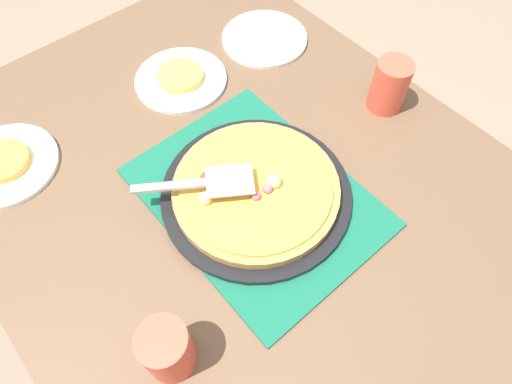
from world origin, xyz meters
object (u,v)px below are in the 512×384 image
(pizza, at_px, (255,189))
(cup_corner, at_px, (388,85))
(served_slice_right, at_px, (3,161))
(plate_side, at_px, (265,38))
(plate_far_right, at_px, (5,165))
(cup_near, at_px, (167,350))
(pizza_server, at_px, (204,183))
(pizza_pan, at_px, (256,194))
(plate_near_left, at_px, (181,80))
(served_slice_left, at_px, (180,76))

(pizza, relative_size, cup_corner, 2.75)
(served_slice_right, bearing_deg, plate_side, 85.55)
(pizza, xyz_separation_m, plate_far_right, (-0.40, -0.35, -0.03))
(plate_far_right, distance_m, cup_near, 0.56)
(pizza, height_order, served_slice_right, pizza)
(cup_near, bearing_deg, served_slice_right, -175.59)
(pizza, relative_size, pizza_server, 1.54)
(plate_side, relative_size, cup_corner, 1.83)
(pizza, xyz_separation_m, plate_side, (-0.35, 0.33, -0.03))
(cup_corner, distance_m, pizza_server, 0.47)
(pizza_pan, xyz_separation_m, cup_near, (0.15, -0.31, 0.05))
(pizza_pan, relative_size, plate_near_left, 1.73)
(pizza, xyz_separation_m, plate_near_left, (-0.37, 0.08, -0.03))
(plate_near_left, relative_size, cup_near, 1.83)
(pizza, xyz_separation_m, cup_near, (0.15, -0.31, 0.03))
(served_slice_left, xyz_separation_m, cup_near, (0.52, -0.39, 0.04))
(plate_far_right, bearing_deg, served_slice_right, 0.00)
(plate_far_right, relative_size, plate_side, 1.00)
(plate_side, bearing_deg, cup_near, -51.97)
(plate_side, bearing_deg, served_slice_right, -94.45)
(served_slice_left, relative_size, pizza_server, 0.51)
(served_slice_right, distance_m, cup_corner, 0.84)
(cup_near, height_order, pizza_server, cup_near)
(cup_near, distance_m, cup_corner, 0.71)
(pizza_pan, xyz_separation_m, plate_side, (-0.35, 0.33, -0.01))
(pizza_pan, bearing_deg, plate_far_right, -138.97)
(pizza_pan, xyz_separation_m, plate_far_right, (-0.40, -0.35, -0.01))
(pizza, height_order, plate_far_right, pizza)
(plate_near_left, height_order, plate_side, same)
(plate_near_left, distance_m, cup_corner, 0.48)
(plate_side, height_order, pizza_server, pizza_server)
(plate_near_left, xyz_separation_m, served_slice_left, (0.00, 0.00, 0.01))
(pizza, relative_size, cup_near, 2.75)
(pizza, distance_m, served_slice_right, 0.53)
(pizza_pan, bearing_deg, pizza, -115.92)
(pizza_pan, bearing_deg, cup_corner, 90.47)
(plate_near_left, xyz_separation_m, plate_far_right, (-0.03, -0.43, 0.00))
(served_slice_left, bearing_deg, plate_far_right, -94.63)
(cup_near, bearing_deg, pizza_pan, 115.77)
(pizza, distance_m, plate_near_left, 0.38)
(pizza_pan, distance_m, plate_far_right, 0.53)
(plate_side, relative_size, served_slice_right, 2.00)
(pizza_pan, distance_m, pizza_server, 0.11)
(served_slice_left, height_order, served_slice_right, same)
(plate_far_right, bearing_deg, pizza, 40.98)
(served_slice_left, bearing_deg, plate_near_left, 0.00)
(cup_near, distance_m, pizza_server, 0.31)
(served_slice_right, bearing_deg, served_slice_left, 85.37)
(plate_far_right, bearing_deg, plate_near_left, 85.37)
(served_slice_right, bearing_deg, pizza_server, 37.76)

